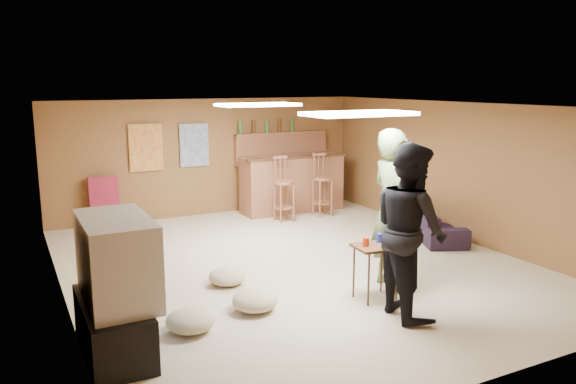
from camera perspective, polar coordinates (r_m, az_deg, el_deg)
name	(u,v)px	position (r m, az deg, el deg)	size (l,w,h in m)	color
ground	(295,264)	(7.91, 0.67, -7.38)	(7.00, 7.00, 0.00)	#C2B194
ceiling	(295,106)	(7.51, 0.70, 8.76)	(6.00, 7.00, 0.02)	silver
wall_back	(209,157)	(10.81, -8.02, 3.53)	(6.00, 0.02, 2.20)	brown
wall_front	(495,258)	(4.91, 20.25, -6.30)	(6.00, 0.02, 2.20)	brown
wall_left	(58,210)	(6.80, -22.29, -1.70)	(0.02, 7.00, 2.20)	brown
wall_right	(460,171)	(9.40, 17.10, 2.00)	(0.02, 7.00, 2.20)	brown
tv_stand	(113,327)	(5.66, -17.33, -12.94)	(0.55, 1.30, 0.50)	black
dvd_box	(137,332)	(5.74, -15.05, -13.58)	(0.35, 0.50, 0.08)	#B2B2B7
tv_body	(117,260)	(5.45, -17.00, -6.59)	(0.60, 1.10, 0.80)	#B2B2B7
tv_screen	(150,255)	(5.50, -13.81, -6.23)	(0.02, 0.95, 0.65)	navy
bar_counter	(292,184)	(10.99, 0.42, 0.86)	(2.00, 0.60, 1.10)	brown
bar_lip	(298,157)	(10.68, 1.04, 3.55)	(2.10, 0.12, 0.05)	#3E2414
bar_shelf	(282,133)	(11.26, -0.64, 5.99)	(2.00, 0.18, 0.05)	brown
bar_backing	(281,148)	(11.31, -0.68, 4.48)	(2.00, 0.14, 0.60)	brown
poster_left	(146,148)	(10.42, -14.24, 4.40)	(0.60, 0.03, 0.85)	#BF3F26
poster_right	(194,145)	(10.65, -9.51, 4.73)	(0.55, 0.03, 0.80)	#334C99
folding_chair_stack	(104,202)	(10.26, -18.15, -1.02)	(0.50, 0.14, 0.90)	maroon
ceiling_panel_front	(359,114)	(6.22, 7.23, 7.90)	(1.20, 0.60, 0.04)	white
ceiling_panel_back	(258,105)	(8.59, -3.08, 8.84)	(1.20, 0.60, 0.04)	white
person_olive	(392,209)	(6.94, 10.52, -1.75)	(0.72, 0.47, 1.97)	#5B6D3F
person_black	(410,230)	(6.18, 12.28, -3.78)	(0.92, 0.72, 1.90)	black
sofa	(435,223)	(9.50, 14.69, -3.10)	(1.60, 0.63, 0.47)	black
tray_table	(375,272)	(6.70, 8.86, -8.04)	(0.50, 0.40, 0.65)	#3E2414
cup_red_near	(366,242)	(6.54, 7.91, -5.05)	(0.08, 0.08, 0.10)	red
cup_red_far	(385,241)	(6.60, 9.86, -4.89)	(0.09, 0.09, 0.12)	red
cup_blue	(380,238)	(6.72, 9.29, -4.63)	(0.08, 0.08, 0.10)	#162299
bar_stool_left	(284,192)	(10.20, -0.41, -0.01)	(0.34, 0.34, 1.07)	brown
bar_stool_right	(322,188)	(10.64, 3.52, 0.40)	(0.34, 0.34, 1.07)	brown
cushion_near_tv	(255,300)	(6.38, -3.38, -10.94)	(0.52, 0.52, 0.23)	tan
cushion_mid	(227,276)	(7.18, -6.18, -8.52)	(0.47, 0.47, 0.21)	tan
cushion_far	(190,321)	(5.97, -9.88, -12.74)	(0.51, 0.51, 0.23)	tan
bottle_row	(267,126)	(11.08, -2.18, 6.70)	(1.20, 0.08, 0.26)	#3F7233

